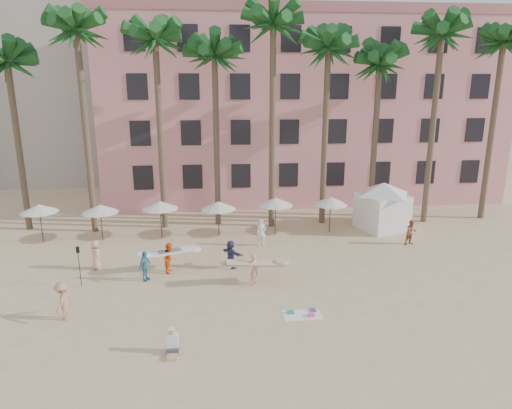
{
  "coord_description": "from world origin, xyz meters",
  "views": [
    {
      "loc": [
        -1.31,
        -18.21,
        10.54
      ],
      "look_at": [
        1.01,
        6.0,
        4.0
      ],
      "focal_mm": 32.0,
      "sensor_mm": 36.0,
      "label": 1
    }
  ],
  "objects_px": {
    "pink_hotel": "(298,109)",
    "carrier_white": "(170,256)",
    "carrier_yellow": "(255,267)",
    "cabana": "(383,202)"
  },
  "relations": [
    {
      "from": "carrier_white",
      "to": "pink_hotel",
      "type": "bearing_deg",
      "value": 60.85
    },
    {
      "from": "pink_hotel",
      "to": "carrier_white",
      "type": "height_order",
      "value": "pink_hotel"
    },
    {
      "from": "pink_hotel",
      "to": "carrier_white",
      "type": "bearing_deg",
      "value": -119.15
    },
    {
      "from": "carrier_yellow",
      "to": "carrier_white",
      "type": "relative_size",
      "value": 1.05
    },
    {
      "from": "cabana",
      "to": "carrier_white",
      "type": "bearing_deg",
      "value": -156.25
    },
    {
      "from": "cabana",
      "to": "carrier_yellow",
      "type": "height_order",
      "value": "cabana"
    },
    {
      "from": "cabana",
      "to": "carrier_yellow",
      "type": "xyz_separation_m",
      "value": [
        -10.26,
        -8.71,
        -1.08
      ]
    },
    {
      "from": "cabana",
      "to": "carrier_white",
      "type": "xyz_separation_m",
      "value": [
        -14.92,
        -6.56,
        -1.14
      ]
    },
    {
      "from": "pink_hotel",
      "to": "carrier_white",
      "type": "relative_size",
      "value": 11.82
    },
    {
      "from": "cabana",
      "to": "carrier_yellow",
      "type": "distance_m",
      "value": 13.5
    }
  ]
}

